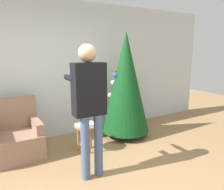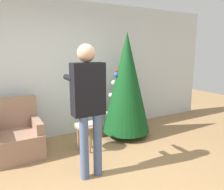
{
  "view_description": "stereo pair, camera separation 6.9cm",
  "coord_description": "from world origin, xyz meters",
  "px_view_note": "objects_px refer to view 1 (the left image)",
  "views": [
    {
      "loc": [
        -1.1,
        -2.04,
        1.73
      ],
      "look_at": [
        0.68,
        1.01,
        1.01
      ],
      "focal_mm": 35.0,
      "sensor_mm": 36.0,
      "label": 1
    },
    {
      "loc": [
        -1.04,
        -2.08,
        1.73
      ],
      "look_at": [
        0.68,
        1.01,
        1.01
      ],
      "focal_mm": 35.0,
      "sensor_mm": 36.0,
      "label": 2
    }
  ],
  "objects_px": {
    "side_stool": "(86,129)",
    "armchair": "(16,138)",
    "person_standing": "(89,99)",
    "christmas_tree": "(126,83)"
  },
  "relations": [
    {
      "from": "christmas_tree",
      "to": "side_stool",
      "type": "height_order",
      "value": "christmas_tree"
    },
    {
      "from": "armchair",
      "to": "person_standing",
      "type": "xyz_separation_m",
      "value": [
        0.82,
        -1.14,
        0.79
      ]
    },
    {
      "from": "armchair",
      "to": "side_stool",
      "type": "distance_m",
      "value": 1.15
    },
    {
      "from": "person_standing",
      "to": "side_stool",
      "type": "height_order",
      "value": "person_standing"
    },
    {
      "from": "christmas_tree",
      "to": "person_standing",
      "type": "distance_m",
      "value": 1.58
    },
    {
      "from": "person_standing",
      "to": "side_stool",
      "type": "relative_size",
      "value": 3.87
    },
    {
      "from": "christmas_tree",
      "to": "armchair",
      "type": "distance_m",
      "value": 2.21
    },
    {
      "from": "side_stool",
      "to": "armchair",
      "type": "bearing_deg",
      "value": 159.65
    },
    {
      "from": "armchair",
      "to": "side_stool",
      "type": "relative_size",
      "value": 2.01
    },
    {
      "from": "side_stool",
      "to": "person_standing",
      "type": "bearing_deg",
      "value": -109.23
    }
  ]
}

